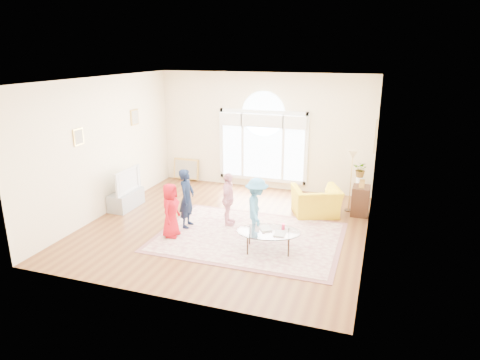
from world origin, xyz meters
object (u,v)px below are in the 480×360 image
(tv_console, at_px, (126,200))
(television, at_px, (125,180))
(coffee_table, at_px, (269,232))
(armchair, at_px, (316,202))
(area_rug, at_px, (249,237))

(tv_console, height_order, television, television)
(coffee_table, bearing_deg, tv_console, 150.81)
(tv_console, xyz_separation_m, armchair, (4.54, 1.00, 0.13))
(television, xyz_separation_m, coffee_table, (3.97, -1.19, -0.31))
(area_rug, bearing_deg, tv_console, 168.58)
(area_rug, relative_size, tv_console, 3.60)
(area_rug, xyz_separation_m, coffee_table, (0.55, -0.50, 0.39))
(television, bearing_deg, armchair, 12.46)
(armchair, bearing_deg, tv_console, -11.10)
(television, relative_size, armchair, 0.97)
(tv_console, distance_m, television, 0.50)
(tv_console, height_order, coffee_table, coffee_table)
(tv_console, relative_size, coffee_table, 0.73)
(area_rug, xyz_separation_m, tv_console, (-3.42, 0.69, 0.20))
(television, xyz_separation_m, armchair, (4.53, 1.00, -0.37))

